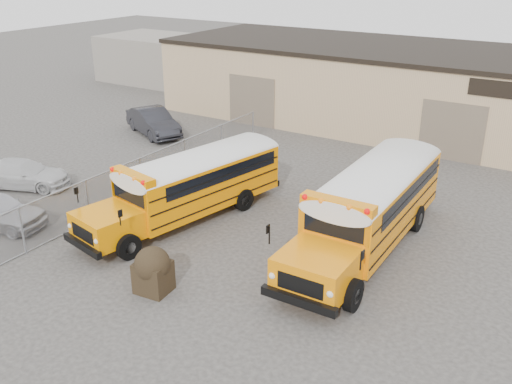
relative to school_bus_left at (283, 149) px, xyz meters
The scene contains 9 objects.
ground 8.32m from the school_bus_left, 77.18° to the right, with size 120.00×120.00×0.00m, color #383634.
warehouse 12.18m from the school_bus_left, 81.42° to the left, with size 30.20×10.20×4.67m.
chainlink_fence 6.53m from the school_bus_left, 130.08° to the right, with size 0.07×18.07×1.81m.
distant_building_left 24.58m from the school_bus_left, 145.21° to the left, with size 8.00×6.00×3.60m, color gray.
school_bus_left is the anchor object (origin of this frame).
school_bus_right 6.14m from the school_bus_left, 20.72° to the left, with size 2.69×10.00×2.92m.
tarp_bundle 10.48m from the school_bus_left, 82.82° to the right, with size 1.13×1.13×1.54m.
car_white 11.84m from the school_bus_left, 143.80° to the right, with size 1.74×4.28×1.24m, color silver.
car_dark 10.25m from the school_bus_left, 167.14° to the left, with size 1.61×4.63×1.53m, color black.
Camera 1 is at (10.43, -13.67, 9.90)m, focal length 40.00 mm.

